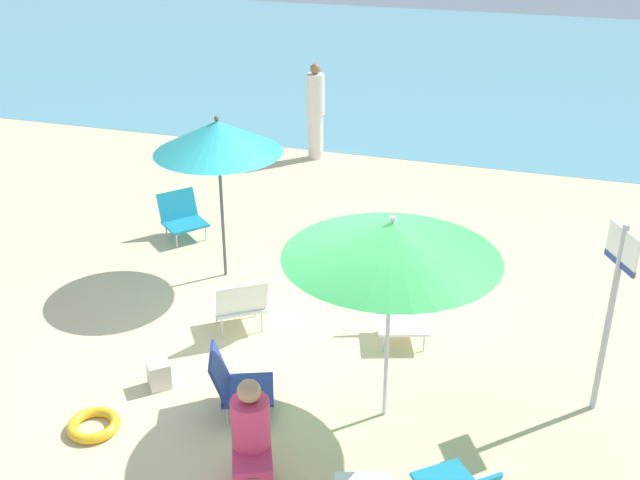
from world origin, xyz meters
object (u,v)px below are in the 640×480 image
(beach_chair_a, at_px, (240,303))
(umbrella_green, at_px, (392,240))
(umbrella_teal, at_px, (218,137))
(beach_chair_e, at_px, (235,382))
(beach_chair_b, at_px, (402,312))
(beach_chair_c, at_px, (182,215))
(beach_bag, at_px, (159,374))
(warning_sign, at_px, (614,293))
(person_a, at_px, (316,111))
(person_b, at_px, (251,431))
(swim_ring, at_px, (94,425))

(beach_chair_a, bearing_deg, umbrella_green, -151.63)
(umbrella_teal, distance_m, beach_chair_e, 3.12)
(beach_chair_b, bearing_deg, beach_chair_c, -132.77)
(beach_chair_a, bearing_deg, umbrella_teal, -4.18)
(beach_chair_e, bearing_deg, beach_chair_b, 33.40)
(beach_bag, bearing_deg, warning_sign, 12.71)
(person_a, bearing_deg, beach_chair_b, 163.45)
(beach_chair_b, distance_m, person_b, 2.59)
(beach_chair_a, bearing_deg, person_a, -25.55)
(beach_chair_c, xyz_separation_m, beach_bag, (1.34, -3.22, -0.17))
(beach_chair_e, xyz_separation_m, person_b, (0.47, -0.74, 0.13))
(swim_ring, distance_m, beach_bag, 0.83)
(person_b, bearing_deg, beach_chair_a, -178.27)
(beach_chair_a, bearing_deg, beach_chair_e, 165.56)
(beach_chair_a, distance_m, beach_bag, 1.25)
(umbrella_green, xyz_separation_m, beach_chair_b, (-0.14, 1.38, -1.53))
(warning_sign, distance_m, beach_bag, 4.36)
(beach_bag, bearing_deg, beach_chair_e, -7.33)
(beach_chair_e, bearing_deg, warning_sign, -3.50)
(person_b, bearing_deg, swim_ring, -116.01)
(umbrella_green, bearing_deg, beach_chair_e, -165.78)
(umbrella_green, height_order, beach_chair_c, umbrella_green)
(umbrella_green, relative_size, beach_chair_b, 2.87)
(beach_chair_a, relative_size, swim_ring, 1.57)
(umbrella_teal, relative_size, beach_chair_a, 2.74)
(warning_sign, bearing_deg, person_a, 100.47)
(swim_ring, bearing_deg, warning_sign, 21.29)
(beach_chair_b, height_order, swim_ring, beach_chair_b)
(person_b, distance_m, beach_bag, 1.61)
(umbrella_teal, xyz_separation_m, beach_bag, (0.31, -2.35, -1.68))
(umbrella_green, distance_m, person_b, 1.98)
(beach_chair_e, height_order, beach_bag, beach_chair_e)
(umbrella_green, bearing_deg, person_a, 112.78)
(beach_bag, bearing_deg, swim_ring, -108.66)
(umbrella_teal, relative_size, umbrella_green, 1.01)
(person_b, distance_m, warning_sign, 3.40)
(umbrella_teal, bearing_deg, beach_bag, -82.39)
(beach_chair_e, distance_m, beach_bag, 0.89)
(umbrella_green, height_order, beach_chair_e, umbrella_green)
(beach_chair_e, bearing_deg, beach_bag, 151.40)
(beach_chair_a, height_order, warning_sign, warning_sign)
(umbrella_green, bearing_deg, beach_chair_b, 95.66)
(warning_sign, height_order, beach_bag, warning_sign)
(beach_chair_b, bearing_deg, umbrella_green, -12.12)
(beach_chair_a, xyz_separation_m, swim_ring, (-0.66, -1.94, -0.32))
(beach_chair_e, bearing_deg, beach_chair_c, 102.30)
(swim_ring, bearing_deg, umbrella_green, 22.07)
(person_b, xyz_separation_m, beach_bag, (-1.33, 0.85, -0.30))
(beach_chair_e, relative_size, person_a, 0.43)
(beach_chair_a, height_order, person_b, person_b)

